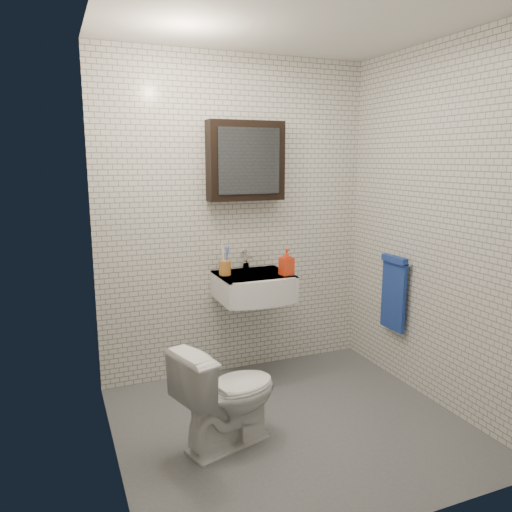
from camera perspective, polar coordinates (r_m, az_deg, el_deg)
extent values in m
cube|color=#505358|center=(3.46, 4.01, -18.67)|extent=(2.20, 2.00, 0.01)
cube|color=silver|center=(3.95, -2.21, 4.26)|extent=(2.20, 0.02, 2.50)
cube|color=silver|center=(2.21, 16.05, -1.64)|extent=(2.20, 0.02, 2.50)
cube|color=silver|center=(2.73, -16.77, 0.72)|extent=(0.02, 2.00, 2.50)
cube|color=silver|center=(3.66, 19.92, 3.07)|extent=(0.02, 2.00, 2.50)
cube|color=white|center=(3.10, 4.70, 25.64)|extent=(2.20, 2.00, 0.02)
cube|color=white|center=(3.85, -0.30, -3.48)|extent=(0.55, 0.45, 0.20)
cylinder|color=silver|center=(3.85, -0.41, -2.14)|extent=(0.31, 0.31, 0.02)
cylinder|color=silver|center=(3.85, -0.41, -2.03)|extent=(0.04, 0.04, 0.01)
cube|color=white|center=(3.83, -0.30, -2.10)|extent=(0.55, 0.45, 0.01)
cylinder|color=silver|center=(3.97, -1.20, -1.11)|extent=(0.06, 0.06, 0.06)
cylinder|color=silver|center=(3.96, -1.20, -0.26)|extent=(0.03, 0.03, 0.08)
cylinder|color=silver|center=(3.90, -0.88, 0.01)|extent=(0.02, 0.12, 0.02)
cube|color=silver|center=(3.98, -1.36, 0.60)|extent=(0.02, 0.09, 0.01)
cube|color=black|center=(3.87, -1.19, 10.81)|extent=(0.60, 0.14, 0.60)
cube|color=#3F444C|center=(3.80, -0.77, 10.80)|extent=(0.49, 0.01, 0.49)
cylinder|color=silver|center=(3.95, 15.81, -0.57)|extent=(0.02, 0.30, 0.02)
cylinder|color=silver|center=(4.06, 14.92, -0.21)|extent=(0.04, 0.02, 0.02)
cylinder|color=silver|center=(3.86, 17.22, -0.90)|extent=(0.04, 0.02, 0.02)
cube|color=#233AA0|center=(4.00, 15.44, -4.38)|extent=(0.03, 0.26, 0.54)
cube|color=#233AA0|center=(3.93, 15.54, -0.38)|extent=(0.05, 0.26, 0.05)
cylinder|color=#BD762F|center=(3.78, -3.58, -1.34)|extent=(0.09, 0.09, 0.11)
cylinder|color=white|center=(3.75, -3.78, -0.31)|extent=(0.02, 0.03, 0.21)
cylinder|color=#3E5BC7|center=(3.77, -3.35, -0.44)|extent=(0.02, 0.02, 0.19)
cylinder|color=white|center=(3.78, -3.75, -0.14)|extent=(0.03, 0.04, 0.22)
cylinder|color=#3E5BC7|center=(3.79, -3.35, -0.29)|extent=(0.03, 0.04, 0.20)
imported|color=orange|center=(3.77, 3.51, -0.68)|extent=(0.10, 0.10, 0.20)
imported|color=white|center=(3.12, -3.24, -15.48)|extent=(0.72, 0.54, 0.65)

